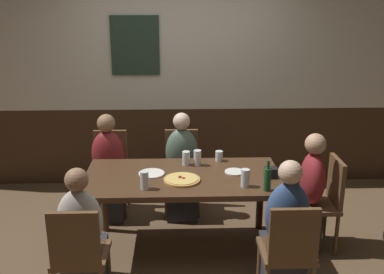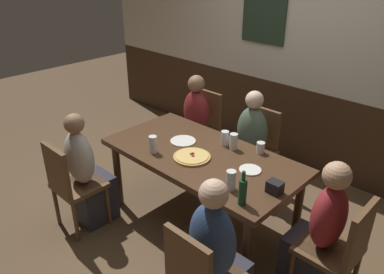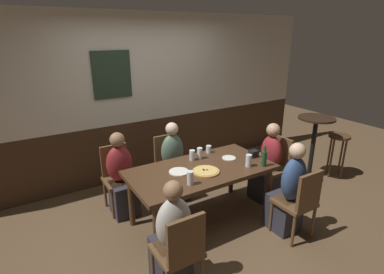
{
  "view_description": "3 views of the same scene",
  "coord_description": "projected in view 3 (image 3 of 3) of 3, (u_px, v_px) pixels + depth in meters",
  "views": [
    {
      "loc": [
        -0.05,
        -3.88,
        2.34
      ],
      "look_at": [
        0.08,
        -0.04,
        1.12
      ],
      "focal_mm": 43.51,
      "sensor_mm": 36.0,
      "label": 1
    },
    {
      "loc": [
        1.94,
        -2.14,
        2.33
      ],
      "look_at": [
        -0.08,
        -0.04,
        0.89
      ],
      "focal_mm": 35.21,
      "sensor_mm": 36.0,
      "label": 2
    },
    {
      "loc": [
        -1.81,
        -2.75,
        2.3
      ],
      "look_at": [
        -0.06,
        0.12,
        1.12
      ],
      "focal_mm": 27.93,
      "sensor_mm": 36.0,
      "label": 3
    }
  ],
  "objects": [
    {
      "name": "chair_mid_far",
      "position": [
        169.0,
        162.0,
        4.4
      ],
      "size": [
        0.4,
        0.4,
        0.88
      ],
      "color": "brown",
      "rests_on": "ground_plane"
    },
    {
      "name": "bar_stool",
      "position": [
        338.0,
        144.0,
        4.89
      ],
      "size": [
        0.34,
        0.34,
        0.72
      ],
      "color": "#513521",
      "rests_on": "ground_plane"
    },
    {
      "name": "chair_head_east",
      "position": [
        276.0,
        163.0,
        4.34
      ],
      "size": [
        0.4,
        0.4,
        0.88
      ],
      "color": "brown",
      "rests_on": "ground_plane"
    },
    {
      "name": "plate_white_small",
      "position": [
        229.0,
        158.0,
        3.9
      ],
      "size": [
        0.18,
        0.18,
        0.01
      ],
      "primitive_type": "cylinder",
      "color": "white",
      "rests_on": "dining_table"
    },
    {
      "name": "chair_right_near",
      "position": [
        300.0,
        200.0,
        3.39
      ],
      "size": [
        0.4,
        0.4,
        0.88
      ],
      "color": "brown",
      "rests_on": "ground_plane"
    },
    {
      "name": "pizza",
      "position": [
        206.0,
        171.0,
        3.52
      ],
      "size": [
        0.32,
        0.32,
        0.03
      ],
      "color": "tan",
      "rests_on": "dining_table"
    },
    {
      "name": "condiment_caddy",
      "position": [
        254.0,
        154.0,
        3.94
      ],
      "size": [
        0.11,
        0.09,
        0.09
      ],
      "primitive_type": "cube",
      "color": "black",
      "rests_on": "dining_table"
    },
    {
      "name": "pint_glass_stout",
      "position": [
        249.0,
        161.0,
        3.65
      ],
      "size": [
        0.07,
        0.07,
        0.15
      ],
      "color": "silver",
      "rests_on": "dining_table"
    },
    {
      "name": "person_head_east",
      "position": [
        267.0,
        167.0,
        4.27
      ],
      "size": [
        0.37,
        0.34,
        1.12
      ],
      "color": "#2D2D38",
      "rests_on": "ground_plane"
    },
    {
      "name": "dining_table",
      "position": [
        201.0,
        174.0,
        3.65
      ],
      "size": [
        1.77,
        0.9,
        0.74
      ],
      "color": "#472D1C",
      "rests_on": "ground_plane"
    },
    {
      "name": "person_mid_far",
      "position": [
        174.0,
        167.0,
        4.28
      ],
      "size": [
        0.34,
        0.37,
        1.13
      ],
      "color": "#2D2D38",
      "rests_on": "ground_plane"
    },
    {
      "name": "pint_glass_pale",
      "position": [
        200.0,
        154.0,
        3.88
      ],
      "size": [
        0.07,
        0.07,
        0.15
      ],
      "color": "silver",
      "rests_on": "dining_table"
    },
    {
      "name": "chair_left_far",
      "position": [
        118.0,
        174.0,
        4.02
      ],
      "size": [
        0.4,
        0.4,
        0.88
      ],
      "color": "brown",
      "rests_on": "ground_plane"
    },
    {
      "name": "person_left_near",
      "position": [
        172.0,
        242.0,
        2.77
      ],
      "size": [
        0.34,
        0.37,
        1.12
      ],
      "color": "#2D2D38",
      "rests_on": "ground_plane"
    },
    {
      "name": "wall_back",
      "position": [
        145.0,
        98.0,
        4.76
      ],
      "size": [
        6.4,
        0.13,
        2.6
      ],
      "color": "#3D2819",
      "rests_on": "ground_plane"
    },
    {
      "name": "ground_plane",
      "position": [
        201.0,
        220.0,
        3.87
      ],
      "size": [
        12.0,
        12.0,
        0.0
      ],
      "primitive_type": "plane",
      "color": "brown"
    },
    {
      "name": "person_right_near",
      "position": [
        289.0,
        195.0,
        3.52
      ],
      "size": [
        0.34,
        0.37,
        1.16
      ],
      "color": "#2D2D38",
      "rests_on": "ground_plane"
    },
    {
      "name": "tumbler_water",
      "position": [
        209.0,
        150.0,
        4.08
      ],
      "size": [
        0.07,
        0.07,
        0.1
      ],
      "color": "silver",
      "rests_on": "dining_table"
    },
    {
      "name": "beer_bottle_green",
      "position": [
        264.0,
        158.0,
        3.65
      ],
      "size": [
        0.06,
        0.06,
        0.26
      ],
      "color": "#194723",
      "rests_on": "dining_table"
    },
    {
      "name": "tumbler_short",
      "position": [
        190.0,
        179.0,
        3.21
      ],
      "size": [
        0.07,
        0.07,
        0.16
      ],
      "color": "silver",
      "rests_on": "dining_table"
    },
    {
      "name": "person_left_far",
      "position": [
        122.0,
        181.0,
        3.89
      ],
      "size": [
        0.34,
        0.37,
        1.12
      ],
      "color": "#2D2D38",
      "rests_on": "ground_plane"
    },
    {
      "name": "chair_left_near",
      "position": [
        181.0,
        249.0,
        2.62
      ],
      "size": [
        0.4,
        0.4,
        0.88
      ],
      "color": "brown",
      "rests_on": "ground_plane"
    },
    {
      "name": "plate_white_large",
      "position": [
        179.0,
        172.0,
        3.52
      ],
      "size": [
        0.24,
        0.24,
        0.01
      ],
      "primitive_type": "cylinder",
      "color": "white",
      "rests_on": "dining_table"
    },
    {
      "name": "beer_glass_tall",
      "position": [
        192.0,
        156.0,
        3.84
      ],
      "size": [
        0.07,
        0.07,
        0.13
      ],
      "color": "silver",
      "rests_on": "dining_table"
    },
    {
      "name": "side_bar_table",
      "position": [
        313.0,
        143.0,
        4.78
      ],
      "size": [
        0.56,
        0.56,
        1.05
      ],
      "color": "black",
      "rests_on": "ground_plane"
    }
  ]
}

